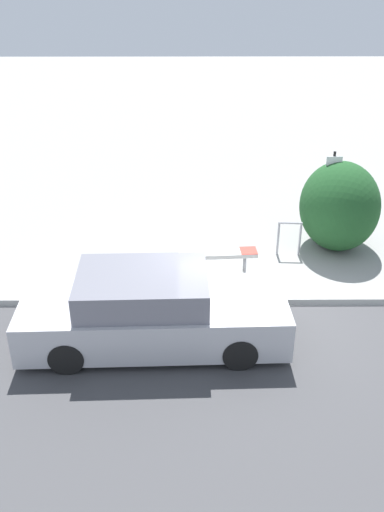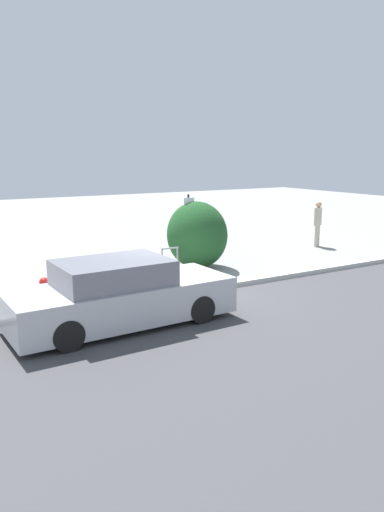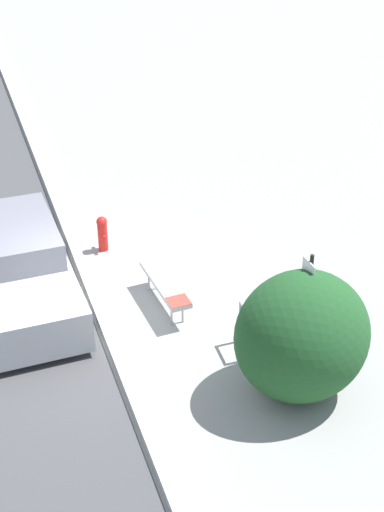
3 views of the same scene
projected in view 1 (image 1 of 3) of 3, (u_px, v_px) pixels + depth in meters
ground_plane at (240, 302)px, 11.51m from camera, size 60.00×60.00×0.00m
curb at (241, 300)px, 11.48m from camera, size 60.00×0.20×0.13m
bench at (218, 254)px, 12.34m from camera, size 1.72×0.49×0.54m
bike_rack at (289, 235)px, 13.10m from camera, size 0.55×0.08×0.83m
sign_post at (330, 190)px, 13.17m from camera, size 0.36×0.08×2.30m
fire_hydrant at (105, 271)px, 11.81m from camera, size 0.36×0.22×0.77m
shrub_hedge at (339, 206)px, 13.20m from camera, size 1.83×2.07×2.09m
parked_car_near at (152, 312)px, 10.07m from camera, size 4.73×1.90×1.40m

